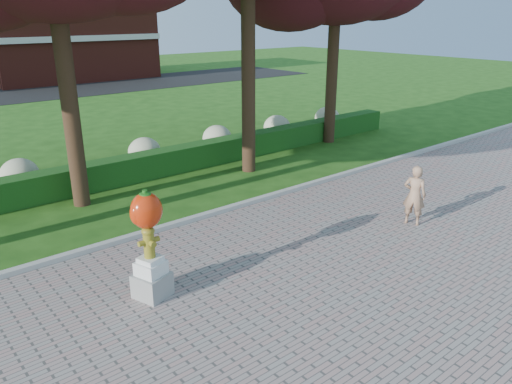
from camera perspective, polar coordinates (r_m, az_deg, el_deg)
ground at (r=10.72m, az=3.08°, el=-7.92°), size 100.00×100.00×0.00m
walkway at (r=8.68m, az=22.07°, el=-16.79°), size 40.00×14.00×0.04m
curb at (r=12.84m, az=-6.01°, el=-2.77°), size 40.00×0.18×0.15m
lawn_hedge at (r=16.03m, az=-14.07°, el=2.62°), size 24.00×0.70×0.80m
hydrangea_row at (r=17.10m, az=-13.88°, el=4.22°), size 20.10×1.10×0.99m
building_right at (r=43.45m, az=-21.00°, el=16.27°), size 12.00×8.00×6.40m
hydrant_sculpture at (r=9.12m, az=-12.15°, el=-5.58°), size 0.71×0.71×2.09m
woman at (r=12.76m, az=17.67°, el=-0.34°), size 0.54×0.64×1.50m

